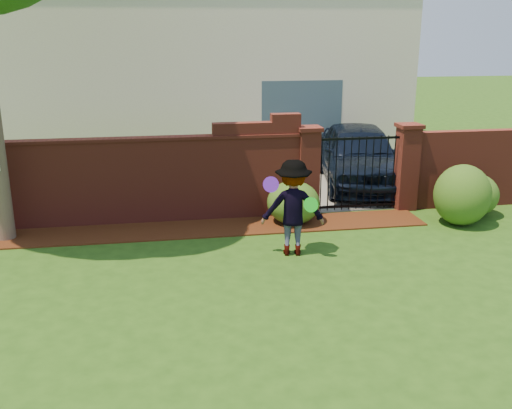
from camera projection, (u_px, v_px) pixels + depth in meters
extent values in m
cube|color=#244912|center=(214.00, 305.00, 8.33)|extent=(80.00, 80.00, 0.01)
cube|color=#361709|center=(149.00, 232.00, 11.32)|extent=(11.10, 1.08, 0.03)
cube|color=maroon|center=(85.00, 184.00, 11.51)|extent=(8.70, 0.25, 1.70)
cube|color=maroon|center=(257.00, 130.00, 11.78)|extent=(1.80, 0.25, 0.30)
cube|color=maroon|center=(286.00, 117.00, 11.81)|extent=(0.60, 0.25, 0.16)
cube|color=maroon|center=(82.00, 140.00, 11.26)|extent=(8.70, 0.31, 0.06)
cube|color=maroon|center=(491.00, 168.00, 12.91)|extent=(4.00, 0.25, 1.70)
cube|color=maroon|center=(308.00, 173.00, 12.23)|extent=(0.42, 0.42, 1.80)
cube|color=maroon|center=(309.00, 129.00, 11.96)|extent=(0.50, 0.50, 0.08)
cube|color=maroon|center=(406.00, 169.00, 12.58)|extent=(0.42, 0.42, 1.80)
cube|color=maroon|center=(410.00, 126.00, 12.31)|extent=(0.50, 0.50, 0.08)
cylinder|color=black|center=(321.00, 175.00, 12.29)|extent=(0.02, 0.02, 1.60)
cylinder|color=black|center=(329.00, 174.00, 12.31)|extent=(0.02, 0.02, 1.60)
cylinder|color=black|center=(336.00, 174.00, 12.34)|extent=(0.02, 0.02, 1.60)
cylinder|color=black|center=(343.00, 174.00, 12.37)|extent=(0.02, 0.02, 1.60)
cylinder|color=black|center=(350.00, 173.00, 12.39)|extent=(0.02, 0.02, 1.60)
cylinder|color=black|center=(358.00, 173.00, 12.42)|extent=(0.02, 0.02, 1.60)
cylinder|color=black|center=(365.00, 173.00, 12.44)|extent=(0.02, 0.02, 1.60)
cylinder|color=black|center=(372.00, 173.00, 12.47)|extent=(0.02, 0.02, 1.60)
cylinder|color=black|center=(379.00, 172.00, 12.49)|extent=(0.02, 0.02, 1.60)
cylinder|color=black|center=(386.00, 172.00, 12.52)|extent=(0.02, 0.02, 1.60)
cylinder|color=black|center=(393.00, 172.00, 12.55)|extent=(0.02, 0.02, 1.60)
cube|color=black|center=(356.00, 206.00, 12.63)|extent=(1.78, 0.03, 0.05)
cube|color=black|center=(360.00, 138.00, 12.20)|extent=(1.78, 0.03, 0.05)
cube|color=slate|center=(309.00, 169.00, 16.44)|extent=(3.20, 8.00, 0.01)
cube|color=beige|center=(206.00, 55.00, 18.95)|extent=(12.00, 6.00, 6.00)
cube|color=#384C5B|center=(301.00, 122.00, 17.09)|extent=(2.40, 0.12, 2.40)
imported|color=black|center=(361.00, 157.00, 14.36)|extent=(2.64, 4.82, 1.55)
ellipsoid|color=#234F17|center=(293.00, 203.00, 11.74)|extent=(1.07, 1.07, 0.87)
ellipsoid|color=#234F17|center=(462.00, 195.00, 11.62)|extent=(1.12, 1.12, 1.24)
ellipsoid|color=#234F17|center=(474.00, 195.00, 12.25)|extent=(1.02, 1.02, 0.91)
imported|color=gray|center=(293.00, 208.00, 9.98)|extent=(1.18, 0.81, 1.69)
cylinder|color=#681FC6|center=(271.00, 184.00, 9.65)|extent=(0.27, 0.09, 0.27)
cylinder|color=green|center=(311.00, 205.00, 9.71)|extent=(0.25, 0.20, 0.26)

